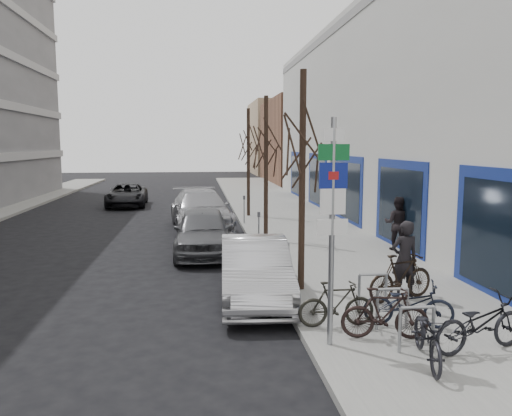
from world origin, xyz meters
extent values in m
plane|color=black|center=(0.00, 0.00, 0.00)|extent=(120.00, 120.00, 0.00)
cube|color=slate|center=(4.50, 10.00, 0.07)|extent=(5.00, 70.00, 0.15)
cube|color=brown|center=(13.00, 40.00, 4.00)|extent=(12.00, 14.00, 8.00)
cube|color=#937A5B|center=(13.50, 55.00, 4.50)|extent=(13.00, 12.00, 9.00)
cylinder|color=gray|center=(2.40, 0.00, 2.10)|extent=(0.10, 0.10, 4.20)
cube|color=white|center=(2.40, -0.03, 3.90)|extent=(0.35, 0.03, 0.22)
cube|color=#0C5926|center=(2.40, -0.03, 3.60)|extent=(0.55, 0.03, 0.28)
cube|color=navy|center=(2.40, -0.03, 3.20)|extent=(0.50, 0.03, 0.45)
cube|color=maroon|center=(2.40, -0.04, 3.20)|extent=(0.18, 0.02, 0.14)
cube|color=white|center=(2.40, -0.03, 2.75)|extent=(0.45, 0.03, 0.45)
cube|color=white|center=(2.40, -0.03, 2.30)|extent=(0.55, 0.03, 0.28)
cylinder|color=gray|center=(3.50, -0.50, 0.55)|extent=(0.06, 0.06, 0.80)
cylinder|color=gray|center=(4.10, -0.50, 0.55)|extent=(0.06, 0.06, 0.80)
cylinder|color=gray|center=(3.80, -0.50, 0.95)|extent=(0.60, 0.06, 0.06)
cylinder|color=gray|center=(3.50, 0.60, 0.55)|extent=(0.06, 0.06, 0.80)
cylinder|color=gray|center=(4.10, 0.60, 0.55)|extent=(0.06, 0.06, 0.80)
cylinder|color=gray|center=(3.80, 0.60, 0.95)|extent=(0.60, 0.06, 0.06)
cylinder|color=gray|center=(3.50, 1.70, 0.55)|extent=(0.06, 0.06, 0.80)
cylinder|color=gray|center=(4.10, 1.70, 0.55)|extent=(0.06, 0.06, 0.80)
cylinder|color=gray|center=(3.80, 1.70, 0.95)|extent=(0.60, 0.06, 0.06)
cylinder|color=black|center=(2.60, 3.50, 2.75)|extent=(0.16, 0.16, 5.50)
cylinder|color=black|center=(2.60, 10.00, 2.75)|extent=(0.16, 0.16, 5.50)
cylinder|color=black|center=(2.60, 16.50, 2.75)|extent=(0.16, 0.16, 5.50)
cylinder|color=gray|center=(2.15, 3.00, 0.70)|extent=(0.05, 0.05, 1.10)
cube|color=#3F3F44|center=(2.15, 3.00, 1.33)|extent=(0.10, 0.08, 0.18)
cylinder|color=gray|center=(2.15, 8.50, 0.70)|extent=(0.05, 0.05, 1.10)
cube|color=#3F3F44|center=(2.15, 8.50, 1.33)|extent=(0.10, 0.08, 0.18)
cylinder|color=gray|center=(2.15, 14.00, 0.70)|extent=(0.05, 0.05, 1.10)
cube|color=#3F3F44|center=(2.15, 14.00, 1.33)|extent=(0.10, 0.08, 0.18)
imported|color=black|center=(3.81, -0.92, 0.68)|extent=(0.88, 1.81, 1.06)
imported|color=black|center=(3.47, 0.13, 0.65)|extent=(1.69, 0.75, 0.99)
imported|color=black|center=(4.17, 0.69, 0.68)|extent=(1.82, 1.03, 1.07)
imported|color=black|center=(2.76, 0.85, 0.62)|extent=(1.55, 0.47, 0.94)
imported|color=black|center=(4.92, -0.59, 0.74)|extent=(2.01, 1.02, 1.18)
imported|color=black|center=(4.69, 2.30, 0.71)|extent=(1.93, 1.15, 1.13)
imported|color=#B4B4B9|center=(1.40, 3.16, 0.74)|extent=(1.79, 4.58, 1.49)
imported|color=#525357|center=(0.22, 8.42, 0.79)|extent=(1.94, 4.68, 1.58)
imported|color=#929297|center=(0.18, 13.52, 0.86)|extent=(3.03, 6.14, 1.72)
imported|color=black|center=(-4.21, 22.35, 0.68)|extent=(2.50, 5.02, 1.37)
imported|color=black|center=(4.87, 2.55, 1.06)|extent=(0.71, 0.51, 1.82)
imported|color=black|center=(6.80, 7.68, 1.07)|extent=(0.82, 0.75, 1.85)
camera|label=1|loc=(0.08, -8.40, 3.74)|focal=35.00mm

